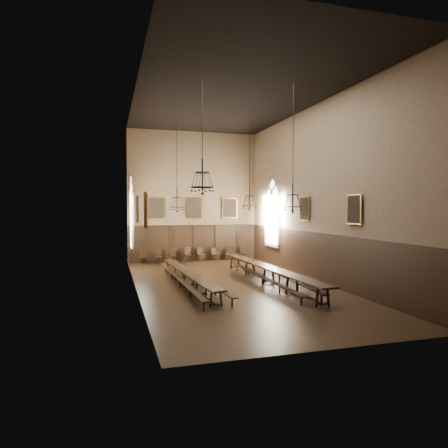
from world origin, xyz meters
name	(u,v)px	position (x,y,z in m)	size (l,w,h in m)	color
floor	(232,286)	(0.00, 0.00, -0.01)	(9.00, 18.00, 0.02)	black
ceiling	(232,97)	(0.00, 0.00, 9.01)	(9.00, 18.00, 0.02)	black
wall_back	(194,197)	(0.00, 9.01, 4.50)	(9.00, 0.02, 9.00)	#856B51
wall_front	(333,181)	(0.00, -9.01, 4.50)	(9.00, 0.02, 9.00)	#856B51
wall_left	(135,191)	(-4.51, 0.00, 4.50)	(0.02, 18.00, 9.00)	#856B51
wall_right	(316,193)	(4.51, 0.00, 4.50)	(0.02, 18.00, 9.00)	#856B51
wainscot_panelling	(232,260)	(0.00, 0.00, 1.25)	(9.00, 18.00, 2.50)	black
table_left	(189,280)	(-2.05, 0.22, 0.35)	(1.18, 9.03, 0.70)	black
table_right	(269,275)	(1.90, -0.05, 0.42)	(1.21, 10.80, 0.84)	black
bench_left_outer	(180,282)	(-2.48, 0.21, 0.28)	(0.52, 9.66, 0.43)	black
bench_left_inner	(202,281)	(-1.41, 0.27, 0.26)	(0.79, 9.04, 0.41)	black
bench_right_inner	(262,279)	(1.49, -0.24, 0.26)	(0.37, 9.18, 0.41)	black
bench_right_outer	(279,276)	(2.59, 0.20, 0.29)	(0.96, 10.28, 0.46)	black
chair_0	(144,260)	(-3.50, 8.47, 0.29)	(0.48, 0.48, 0.95)	black
chair_1	(159,259)	(-2.51, 8.59, 0.27)	(0.47, 0.47, 0.88)	black
chair_2	(173,258)	(-1.54, 8.49, 0.29)	(0.44, 0.44, 0.97)	black
chair_3	(188,258)	(-0.49, 8.53, 0.30)	(0.50, 0.50, 0.99)	black
chair_4	(201,257)	(0.42, 8.54, 0.31)	(0.58, 0.58, 1.04)	black
chair_5	(215,257)	(1.40, 8.60, 0.28)	(0.51, 0.51, 0.93)	black
chair_6	(229,256)	(2.42, 8.47, 0.30)	(0.52, 0.52, 0.99)	black
chair_7	(243,256)	(3.49, 8.49, 0.31)	(0.54, 0.54, 1.04)	black
chandelier_back_left	(177,200)	(-2.18, 2.78, 4.16)	(0.81, 0.81, 5.36)	black
chandelier_back_right	(250,199)	(1.75, 2.36, 4.23)	(0.81, 0.81, 5.28)	black
chandelier_front_left	(202,181)	(-1.90, -2.04, 4.90)	(0.95, 0.95, 4.55)	black
chandelier_front_right	(293,198)	(1.85, -2.80, 4.20)	(0.79, 0.79, 5.34)	black
portrait_back_0	(156,208)	(-2.60, 8.88, 3.70)	(1.10, 0.12, 1.40)	#C2812E
portrait_back_1	(194,208)	(0.00, 8.88, 3.70)	(1.10, 0.12, 1.40)	#C2812E
portrait_back_2	(230,208)	(2.60, 8.88, 3.70)	(1.10, 0.12, 1.40)	#C2812E
portrait_left_0	(137,209)	(-4.38, 1.00, 3.70)	(0.12, 1.00, 1.30)	#C2812E
portrait_left_1	(145,210)	(-4.38, -3.50, 3.70)	(0.12, 1.00, 1.30)	#C2812E
portrait_right_0	(304,209)	(4.38, 1.00, 3.70)	(0.12, 1.00, 1.30)	#C2812E
portrait_right_1	(354,209)	(4.38, -3.50, 3.70)	(0.12, 1.00, 1.30)	#C2812E
window_right	(272,213)	(4.43, 5.50, 3.40)	(0.20, 2.20, 4.60)	white
window_left	(131,214)	(-4.43, 5.50, 3.40)	(0.20, 2.20, 4.60)	white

